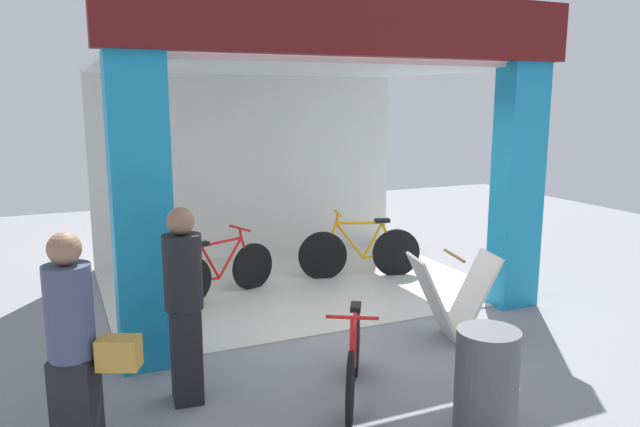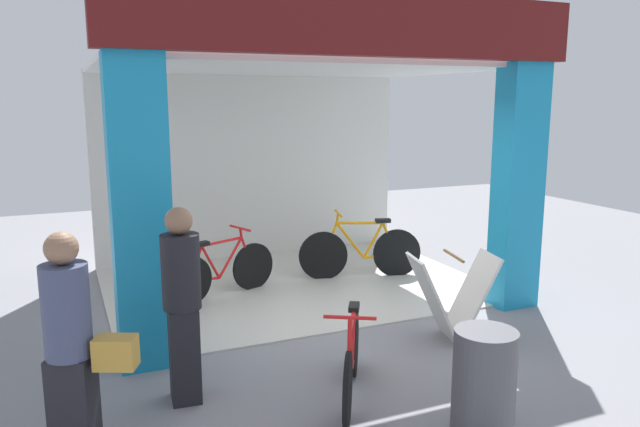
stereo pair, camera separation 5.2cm
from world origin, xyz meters
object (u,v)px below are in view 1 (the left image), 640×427
Objects in this scene: bicycle_parked_0 at (354,361)px; sandwich_board_sign at (452,297)px; bicycle_inside_1 at (222,271)px; pedestrian_0 at (76,352)px; trash_bin at (486,382)px; pedestrian_1 at (184,303)px; bicycle_inside_0 at (360,252)px.

bicycle_parked_0 is 1.38× the size of sandwich_board_sign.
sandwich_board_sign reaches higher than bicycle_inside_1.
pedestrian_0 reaches higher than trash_bin.
bicycle_parked_0 is at bearing 4.40° from pedestrian_0.
pedestrian_1 is 2.02× the size of trash_bin.
bicycle_inside_0 is 1.76× the size of sandwich_board_sign.
bicycle_inside_0 is 1.12× the size of bicycle_inside_1.
pedestrian_0 is 1.12m from pedestrian_1.
sandwich_board_sign is 1.18× the size of trash_bin.
trash_bin is at bearing -104.20° from bicycle_inside_0.
bicycle_inside_1 is 3.72m from pedestrian_0.
bicycle_inside_1 is at bearing 129.07° from sandwich_board_sign.
pedestrian_0 reaches higher than pedestrian_1.
sandwich_board_sign is 1.85m from trash_bin.
bicycle_inside_1 is (-2.01, -0.07, -0.03)m from bicycle_inside_0.
bicycle_parked_0 is at bearing 127.08° from trash_bin.
bicycle_inside_0 is at bearing 40.57° from pedestrian_0.
trash_bin is at bearing -75.72° from bicycle_inside_1.
pedestrian_1 is (-2.83, -0.19, 0.39)m from sandwich_board_sign.
bicycle_inside_1 is at bearing -178.11° from bicycle_inside_0.
pedestrian_1 is (-1.29, 0.55, 0.51)m from bicycle_parked_0.
bicycle_inside_0 is 1.03× the size of pedestrian_1.
bicycle_parked_0 is 1.64× the size of trash_bin.
trash_bin is (-1.01, -4.00, 0.03)m from bicycle_inside_0.
bicycle_parked_0 is 2.22m from pedestrian_0.
bicycle_inside_1 is at bearing 68.94° from pedestrian_1.
sandwich_board_sign is at bearing 13.89° from pedestrian_0.
bicycle_parked_0 is (0.33, -3.05, -0.02)m from bicycle_inside_1.
bicycle_parked_0 is at bearing -23.23° from pedestrian_1.
pedestrian_1 reaches higher than trash_bin.
pedestrian_0 is at bearing -119.50° from bicycle_inside_1.
bicycle_inside_0 is 2.37m from sandwich_board_sign.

